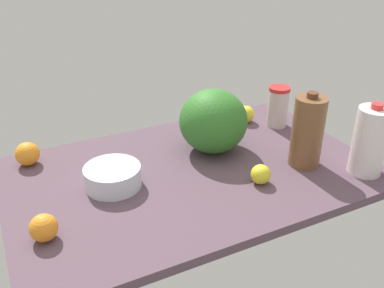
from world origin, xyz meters
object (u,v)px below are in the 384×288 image
Objects in this scene: orange_loose at (27,154)px; lemon_by_jug at (261,174)px; milk_jug at (370,141)px; orange_near_front at (44,228)px; chocolate_milk_jug at (308,132)px; watermelon at (213,121)px; lemon_beside_bowl at (246,114)px; tumbler_cup at (278,106)px; mixing_bowl at (113,177)px.

orange_loose is 1.27× the size of lemon_by_jug.
orange_near_front is at bearing 173.09° from milk_jug.
lemon_by_jug is at bearing -170.02° from chocolate_milk_jug.
milk_jug is at bearing -43.94° from watermelon.
milk_jug is 3.84× the size of lemon_by_jug.
orange_near_front is (-86.24, -1.05, -8.50)cm from chocolate_milk_jug.
lemon_by_jug is at bearing -84.22° from watermelon.
orange_loose is at bearing 177.53° from lemon_beside_bowl.
lemon_beside_bowl is (-13.49, 51.11, -7.93)cm from milk_jug.
watermelon is 3.26× the size of orange_near_front.
tumbler_cup is 2.58× the size of lemon_by_jug.
lemon_by_jug is (-20.34, -3.58, -9.02)cm from chocolate_milk_jug.
mixing_bowl is 2.40× the size of orange_near_front.
chocolate_milk_jug is at bearing -44.76° from watermelon.
lemon_beside_bowl is (23.94, 15.05, -7.86)cm from watermelon.
chocolate_milk_jug is 86.66cm from orange_near_front.
tumbler_cup is 0.67× the size of milk_jug.
mixing_bowl is 67.34cm from lemon_beside_bowl.
orange_near_front is at bearing -162.43° from tumbler_cup.
milk_jug is (3.99, -42.80, 3.17)cm from tumbler_cup.
mixing_bowl is (-39.62, -7.18, -7.99)cm from watermelon.
tumbler_cup is 0.63× the size of chocolate_milk_jug.
mixing_bowl is 82.68cm from milk_jug.
lemon_by_jug is (-21.27, -41.45, -0.32)cm from lemon_beside_bowl.
tumbler_cup reaches higher than orange_loose.
chocolate_milk_jug is 1.06× the size of milk_jug.
tumbler_cup is 45.50cm from lemon_by_jug.
chocolate_milk_jug is 3.22× the size of orange_loose.
lemon_beside_bowl is 46.59cm from lemon_by_jug.
mixing_bowl is 2.21× the size of orange_loose.
milk_jug reaches higher than tumbler_cup.
lemon_by_jug is (-30.77, -33.14, -5.08)cm from tumbler_cup.
orange_loose is (-94.88, 11.99, -4.23)cm from tumbler_cup.
orange_near_front is at bearing -144.72° from mixing_bowl.
orange_loose is at bearing 172.80° from tumbler_cup.
chocolate_milk_jug is 94.48cm from orange_loose.
tumbler_cup is at bearing 70.58° from chocolate_milk_jug.
chocolate_milk_jug reaches higher than orange_near_front.
orange_loose is at bearing 163.05° from watermelon.
chocolate_milk_jug is at bearing 9.98° from lemon_by_jug.
lemon_by_jug is at bearing -132.87° from tumbler_cup.
lemon_beside_bowl is 0.87× the size of orange_loose.
tumbler_cup is at bearing 95.33° from milk_jug.
chocolate_milk_jug is at bearing -109.42° from tumbler_cup.
lemon_beside_bowl is (-9.50, 8.31, -4.76)cm from tumbler_cup.
tumbler_cup reaches higher than orange_near_front.
milk_jug is (14.41, -13.24, -0.77)cm from chocolate_milk_jug.
orange_near_front is at bearing 177.80° from lemon_by_jug.
watermelon is 68.01cm from orange_near_front.
mixing_bowl is 0.73× the size of milk_jug.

